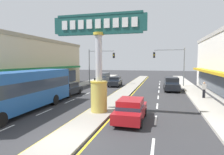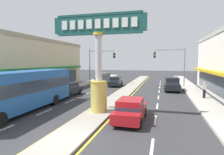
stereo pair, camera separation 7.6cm
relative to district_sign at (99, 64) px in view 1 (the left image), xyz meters
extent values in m
plane|color=#303033|center=(0.00, -5.50, -3.85)|extent=(160.00, 160.00, 0.00)
cube|color=gray|center=(0.00, 12.50, -3.78)|extent=(2.10, 52.00, 0.14)
cube|color=#ADA89E|center=(-8.80, 10.50, -3.76)|extent=(2.31, 60.00, 0.18)
cube|color=#ADA89E|center=(8.80, 10.50, -3.76)|extent=(2.31, 60.00, 0.18)
cube|color=silver|center=(-4.35, -5.10, -3.85)|extent=(0.14, 2.20, 0.01)
cube|color=silver|center=(-4.35, -0.70, -3.85)|extent=(0.14, 2.20, 0.01)
cube|color=silver|center=(-4.35, 3.70, -3.85)|extent=(0.14, 2.20, 0.01)
cube|color=silver|center=(-4.35, 8.10, -3.85)|extent=(0.14, 2.20, 0.01)
cube|color=silver|center=(-4.35, 12.50, -3.85)|extent=(0.14, 2.20, 0.01)
cube|color=silver|center=(-4.35, 16.90, -3.85)|extent=(0.14, 2.20, 0.01)
cube|color=silver|center=(-4.35, 21.30, -3.85)|extent=(0.14, 2.20, 0.01)
cube|color=silver|center=(-4.35, 25.70, -3.85)|extent=(0.14, 2.20, 0.01)
cube|color=silver|center=(4.35, -5.10, -3.85)|extent=(0.14, 2.20, 0.01)
cube|color=silver|center=(4.35, -0.70, -3.85)|extent=(0.14, 2.20, 0.01)
cube|color=silver|center=(4.35, 3.70, -3.85)|extent=(0.14, 2.20, 0.01)
cube|color=silver|center=(4.35, 8.10, -3.85)|extent=(0.14, 2.20, 0.01)
cube|color=silver|center=(4.35, 12.50, -3.85)|extent=(0.14, 2.20, 0.01)
cube|color=silver|center=(4.35, 16.90, -3.85)|extent=(0.14, 2.20, 0.01)
cube|color=silver|center=(4.35, 21.30, -3.85)|extent=(0.14, 2.20, 0.01)
cube|color=silver|center=(4.35, 25.70, -3.85)|extent=(0.14, 2.20, 0.01)
cube|color=yellow|center=(-1.23, 12.50, -3.85)|extent=(0.12, 52.00, 0.01)
cube|color=yellow|center=(1.23, 12.50, -3.85)|extent=(0.12, 52.00, 0.01)
cylinder|color=gold|center=(0.00, 0.00, -2.58)|extent=(1.26, 1.26, 2.27)
cylinder|color=gold|center=(0.00, 0.00, -1.38)|extent=(1.32, 1.32, 0.12)
cylinder|color=#B7B7BC|center=(0.00, 0.00, 0.46)|extent=(0.51, 0.51, 3.81)
cylinder|color=gold|center=(0.00, 0.00, 2.27)|extent=(0.82, 0.82, 0.20)
cube|color=#194C47|center=(0.00, 0.00, 2.99)|extent=(7.25, 0.24, 1.25)
cube|color=#194C47|center=(0.00, 0.00, 3.70)|extent=(6.67, 0.29, 0.16)
cube|color=#194C47|center=(0.00, 0.00, 2.29)|extent=(6.67, 0.29, 0.16)
cube|color=white|center=(-2.74, -0.15, 2.99)|extent=(0.44, 0.06, 0.68)
cube|color=white|center=(-2.05, -0.15, 2.99)|extent=(0.44, 0.06, 0.68)
cube|color=white|center=(-1.37, -0.15, 2.99)|extent=(0.44, 0.06, 0.68)
cube|color=white|center=(-0.68, -0.15, 2.99)|extent=(0.44, 0.06, 0.68)
cube|color=white|center=(0.00, -0.15, 2.99)|extent=(0.44, 0.06, 0.68)
cube|color=white|center=(0.68, -0.15, 2.99)|extent=(0.44, 0.06, 0.68)
cube|color=white|center=(1.37, -0.15, 2.99)|extent=(0.44, 0.06, 0.68)
cube|color=white|center=(2.05, -0.15, 2.99)|extent=(0.44, 0.06, 0.68)
cube|color=white|center=(2.74, -0.15, 2.99)|extent=(0.44, 0.06, 0.68)
cube|color=beige|center=(-14.66, 9.85, -0.47)|extent=(7.88, 21.11, 6.76)
cube|color=#9C8D6E|center=(-14.66, 9.85, 3.13)|extent=(8.04, 21.53, 0.45)
cube|color=#1E7038|center=(-10.27, 9.85, -0.73)|extent=(0.90, 17.94, 0.30)
cube|color=#283342|center=(-10.68, 9.85, -2.35)|extent=(0.08, 17.31, 2.00)
cube|color=gold|center=(10.11, 9.44, -0.97)|extent=(0.90, 20.70, 0.30)
cube|color=#283342|center=(10.52, 9.44, -2.35)|extent=(0.08, 19.97, 2.00)
cylinder|color=slate|center=(-8.05, 18.72, -0.75)|extent=(0.16, 0.16, 6.20)
cylinder|color=slate|center=(-5.74, 18.72, 2.05)|extent=(4.62, 0.12, 0.12)
cube|color=black|center=(-3.43, 18.56, 1.24)|extent=(0.32, 0.24, 0.92)
sphere|color=black|center=(-3.43, 18.42, 1.54)|extent=(0.17, 0.17, 0.17)
sphere|color=yellow|center=(-3.43, 18.42, 1.24)|extent=(0.17, 0.17, 0.17)
sphere|color=black|center=(-3.43, 18.42, 0.94)|extent=(0.17, 0.17, 0.17)
cylinder|color=slate|center=(8.05, 18.15, -0.75)|extent=(0.16, 0.16, 6.20)
cylinder|color=slate|center=(5.74, 18.15, 2.05)|extent=(4.62, 0.12, 0.12)
cube|color=black|center=(3.43, 17.99, 1.24)|extent=(0.32, 0.24, 0.92)
sphere|color=black|center=(3.43, 17.85, 1.54)|extent=(0.17, 0.17, 0.17)
sphere|color=yellow|center=(3.43, 17.85, 1.24)|extent=(0.17, 0.17, 0.17)
sphere|color=black|center=(3.43, 17.85, 0.94)|extent=(0.17, 0.17, 0.17)
cube|color=black|center=(6.00, 13.47, -3.15)|extent=(2.03, 4.65, 0.80)
cube|color=black|center=(6.01, 13.29, -2.35)|extent=(1.75, 2.90, 0.80)
cube|color=#283342|center=(6.01, 13.29, -2.63)|extent=(1.79, 2.93, 0.24)
cylinder|color=black|center=(5.09, 14.87, -3.51)|extent=(0.24, 0.69, 0.68)
cylinder|color=black|center=(6.83, 14.92, -3.51)|extent=(0.24, 0.69, 0.68)
cylinder|color=black|center=(5.17, 12.02, -3.51)|extent=(0.24, 0.69, 0.68)
cylinder|color=black|center=(6.92, 12.07, -3.51)|extent=(0.24, 0.69, 0.68)
cube|color=black|center=(-6.00, 6.49, -3.25)|extent=(1.89, 4.35, 0.66)
cube|color=black|center=(-6.00, 6.66, -2.62)|extent=(1.61, 2.20, 0.60)
cube|color=#283342|center=(-6.00, 6.66, -2.80)|extent=(1.65, 2.22, 0.24)
cylinder|color=black|center=(-5.23, 5.14, -3.54)|extent=(0.24, 0.63, 0.62)
cylinder|color=black|center=(-6.85, 5.19, -3.54)|extent=(0.24, 0.63, 0.62)
cylinder|color=black|center=(-5.15, 7.80, -3.54)|extent=(0.24, 0.63, 0.62)
cylinder|color=black|center=(-6.77, 7.85, -3.54)|extent=(0.24, 0.63, 0.62)
cube|color=#4C5156|center=(-6.00, 20.58, -3.15)|extent=(2.09, 4.67, 0.80)
cube|color=#4C5156|center=(-5.99, 20.77, -2.35)|extent=(1.79, 2.92, 0.80)
cube|color=#283342|center=(-5.99, 20.77, -2.63)|extent=(1.83, 2.95, 0.24)
cylinder|color=black|center=(-5.19, 19.12, -3.51)|extent=(0.25, 0.69, 0.68)
cylinder|color=black|center=(-6.93, 19.19, -3.51)|extent=(0.25, 0.69, 0.68)
cylinder|color=black|center=(-5.07, 21.97, -3.51)|extent=(0.25, 0.69, 0.68)
cylinder|color=black|center=(-6.82, 22.04, -3.51)|extent=(0.25, 0.69, 0.68)
cube|color=maroon|center=(2.70, -1.26, -3.25)|extent=(1.82, 4.32, 0.66)
cube|color=maroon|center=(2.70, -1.43, -2.62)|extent=(1.58, 2.17, 0.60)
cube|color=#283342|center=(2.70, -1.43, -2.80)|extent=(1.61, 2.19, 0.24)
cylinder|color=black|center=(1.91, 0.09, -3.54)|extent=(0.23, 0.62, 0.62)
cylinder|color=black|center=(3.53, 0.06, -3.54)|extent=(0.23, 0.62, 0.62)
cylinder|color=black|center=(1.87, -2.58, -3.54)|extent=(0.23, 0.62, 0.62)
cylinder|color=black|center=(3.49, -2.60, -3.54)|extent=(0.23, 0.62, 0.62)
cube|color=black|center=(-2.70, 16.51, -3.25)|extent=(1.98, 4.38, 0.66)
cube|color=black|center=(-2.71, 16.68, -2.62)|extent=(1.66, 2.23, 0.60)
cube|color=#283342|center=(-2.71, 16.68, -2.80)|extent=(1.69, 2.25, 0.24)
cylinder|color=black|center=(-1.82, 15.22, -3.54)|extent=(0.25, 0.63, 0.62)
cylinder|color=black|center=(-3.44, 15.14, -3.54)|extent=(0.25, 0.63, 0.62)
cylinder|color=black|center=(-1.96, 17.88, -3.54)|extent=(0.25, 0.63, 0.62)
cylinder|color=black|center=(-3.58, 17.80, -3.54)|extent=(0.25, 0.63, 0.62)
cube|color=#1E5199|center=(-6.00, -1.18, -2.04)|extent=(2.64, 11.23, 2.90)
cube|color=#283342|center=(-6.00, -1.18, -1.74)|extent=(2.67, 11.01, 0.90)
cylinder|color=black|center=(-4.81, -4.64, -3.37)|extent=(0.29, 0.96, 0.96)
cylinder|color=black|center=(-4.89, 1.75, -3.37)|extent=(0.29, 0.96, 0.96)
cylinder|color=black|center=(-7.19, 1.72, -3.37)|extent=(0.29, 0.96, 0.96)
cube|color=black|center=(-8.45, -0.64, -3.49)|extent=(0.38, 0.08, 0.36)
cylinder|color=black|center=(8.98, 7.94, -3.22)|extent=(0.14, 0.14, 0.92)
cylinder|color=black|center=(9.12, 7.94, -3.22)|extent=(0.14, 0.14, 0.92)
cube|color=#B7B2AD|center=(9.05, 7.94, -2.47)|extent=(0.44, 0.30, 0.58)
sphere|color=tan|center=(9.05, 7.94, -2.07)|extent=(0.22, 0.22, 0.22)
camera|label=1|loc=(4.69, -14.07, 0.17)|focal=30.95mm
camera|label=2|loc=(4.76, -14.05, 0.17)|focal=30.95mm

